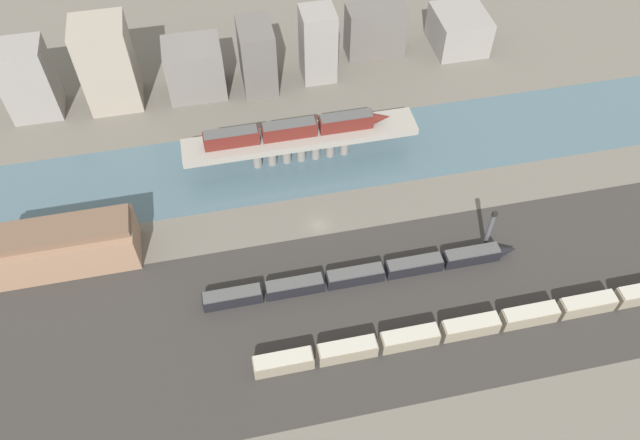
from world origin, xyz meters
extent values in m
plane|color=#666056|center=(0.00, 0.00, 0.00)|extent=(400.00, 400.00, 0.00)
cube|color=#33302D|center=(0.00, -24.00, 0.00)|extent=(280.00, 42.00, 0.01)
cube|color=#47606B|center=(0.00, 21.46, 0.00)|extent=(320.00, 25.35, 0.01)
cube|color=gray|center=(0.00, 21.46, 7.36)|extent=(56.27, 8.26, 1.78)
cylinder|color=gray|center=(-10.86, 21.46, 3.23)|extent=(2.27, 2.27, 6.47)
cylinder|color=gray|center=(-7.24, 21.46, 3.23)|extent=(2.27, 2.27, 6.47)
cylinder|color=gray|center=(-3.62, 21.46, 3.23)|extent=(2.27, 2.27, 6.47)
cylinder|color=gray|center=(0.00, 21.46, 3.23)|extent=(2.27, 2.27, 6.47)
cylinder|color=gray|center=(3.62, 21.46, 3.23)|extent=(2.27, 2.27, 6.47)
cylinder|color=gray|center=(7.24, 21.46, 3.23)|extent=(2.27, 2.27, 6.47)
cylinder|color=gray|center=(10.86, 21.46, 3.23)|extent=(2.27, 2.27, 6.47)
cube|color=#5B1E19|center=(-16.28, 21.46, 10.07)|extent=(12.88, 3.18, 3.64)
cube|color=#4C4C4C|center=(-16.28, 21.46, 12.09)|extent=(12.37, 2.93, 0.40)
cube|color=#5B1E19|center=(-2.62, 21.46, 10.07)|extent=(12.88, 3.18, 3.64)
cube|color=#4C4C4C|center=(-2.62, 21.46, 12.09)|extent=(12.37, 2.93, 0.40)
cube|color=#5B1E19|center=(11.05, 21.46, 10.07)|extent=(12.88, 3.18, 3.64)
cube|color=#4C4C4C|center=(11.05, 21.46, 12.09)|extent=(12.37, 2.93, 0.40)
cone|color=#5B1E19|center=(19.74, 21.46, 9.88)|extent=(4.51, 2.86, 2.86)
cube|color=gray|center=(-13.64, -32.72, 1.75)|extent=(11.45, 3.19, 3.51)
cube|color=#B7B2A3|center=(-13.64, -32.72, 3.71)|extent=(10.99, 2.94, 0.40)
cube|color=gray|center=(-1.22, -32.72, 1.75)|extent=(11.45, 3.19, 3.51)
cube|color=#B7B2A3|center=(-1.22, -32.72, 3.71)|extent=(10.99, 2.94, 0.40)
cube|color=gray|center=(11.20, -32.72, 1.75)|extent=(11.45, 3.19, 3.51)
cube|color=#B7B2A3|center=(11.20, -32.72, 3.71)|extent=(10.99, 2.94, 0.40)
cube|color=gray|center=(23.63, -32.72, 1.75)|extent=(11.45, 3.19, 3.51)
cube|color=#B7B2A3|center=(23.63, -32.72, 3.71)|extent=(10.99, 2.94, 0.40)
cube|color=gray|center=(36.05, -32.72, 1.75)|extent=(11.45, 3.19, 3.51)
cube|color=#B7B2A3|center=(36.05, -32.72, 3.71)|extent=(10.99, 2.94, 0.40)
cube|color=gray|center=(48.48, -32.72, 1.75)|extent=(11.45, 3.19, 3.51)
cube|color=#B7B2A3|center=(48.48, -32.72, 3.71)|extent=(10.99, 2.94, 0.40)
cube|color=black|center=(-21.35, -16.28, 1.51)|extent=(12.21, 3.01, 3.02)
cube|color=#4C4C4C|center=(-21.35, -16.28, 3.22)|extent=(11.72, 2.77, 0.40)
cube|color=black|center=(-8.49, -16.28, 1.51)|extent=(12.21, 3.01, 3.02)
cube|color=#4C4C4C|center=(-8.49, -16.28, 3.22)|extent=(11.72, 2.77, 0.40)
cube|color=black|center=(4.37, -16.28, 1.51)|extent=(12.21, 3.01, 3.02)
cube|color=#4C4C4C|center=(4.37, -16.28, 3.22)|extent=(11.72, 2.77, 0.40)
cube|color=black|center=(17.23, -16.28, 1.51)|extent=(12.21, 3.01, 3.02)
cube|color=#4C4C4C|center=(17.23, -16.28, 3.22)|extent=(11.72, 2.77, 0.40)
cube|color=black|center=(30.09, -16.28, 1.51)|extent=(12.21, 3.01, 3.02)
cube|color=#4C4C4C|center=(30.09, -16.28, 3.22)|extent=(11.72, 2.77, 0.40)
cone|color=black|center=(38.33, -16.28, 1.36)|extent=(4.27, 2.71, 2.71)
cube|color=#937056|center=(-54.23, 1.38, 4.58)|extent=(29.48, 10.84, 9.16)
cube|color=brown|center=(-54.23, 1.38, 10.17)|extent=(28.89, 7.58, 2.01)
cylinder|color=#4C4C51|center=(34.55, -13.09, 5.11)|extent=(1.01, 1.01, 10.22)
cube|color=black|center=(34.55, -13.09, 10.82)|extent=(1.00, 0.70, 1.20)
cube|color=gray|center=(-64.32, 53.02, 10.19)|extent=(12.38, 10.08, 20.39)
cube|color=gray|center=(-44.11, 53.13, 11.92)|extent=(13.24, 12.12, 23.84)
cube|color=slate|center=(-22.66, 53.18, 7.27)|extent=(14.99, 12.22, 14.54)
cube|color=#605B56|center=(-5.86, 52.72, 9.12)|extent=(8.90, 13.25, 18.25)
cube|color=gray|center=(10.76, 52.97, 10.12)|extent=(9.04, 9.25, 20.23)
cube|color=#605B56|center=(28.79, 60.08, 7.31)|extent=(16.41, 8.03, 14.62)
cube|color=gray|center=(53.45, 58.28, 5.28)|extent=(14.58, 15.94, 10.57)
camera|label=1|loc=(-17.76, -86.27, 110.22)|focal=35.00mm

